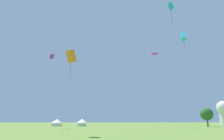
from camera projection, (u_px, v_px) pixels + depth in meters
The scene contains 9 objects.
kite_magenta_parafoil at pixel (155, 54), 56.95m from camera, with size 2.19×2.80×21.61m.
kite_cyan_box at pixel (183, 37), 51.76m from camera, with size 1.89×3.55×25.21m.
kite_orange_box at pixel (71, 56), 31.66m from camera, with size 1.83×3.33×13.47m.
kite_purple_box at pixel (52, 56), 64.34m from camera, with size 2.39×1.72×23.79m.
kite_cyan_diamond at pixel (171, 9), 36.47m from camera, with size 1.72×1.88×24.20m.
festival_tent_right at pixel (57, 122), 71.86m from camera, with size 3.96×3.96×2.57m.
festival_tent_center at pixel (82, 122), 72.62m from camera, with size 4.08×4.08×2.65m.
observatory_dome at pixel (224, 111), 87.00m from camera, with size 6.40×6.40×10.80m.
tree_distant_left at pixel (207, 114), 66.46m from camera, with size 4.25×4.25×6.34m.
Camera 1 is at (-2.93, -2.96, 2.16)m, focal length 30.90 mm.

